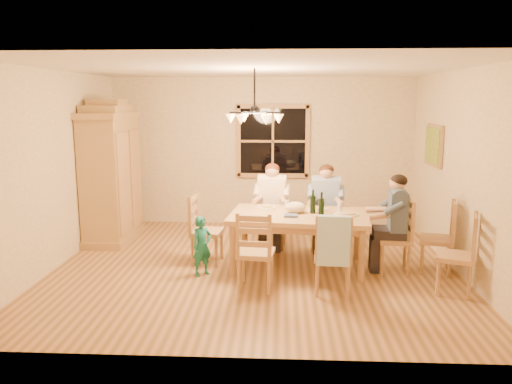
# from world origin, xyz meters

# --- Properties ---
(floor) EXTENTS (5.50, 5.50, 0.00)m
(floor) POSITION_xyz_m (0.00, 0.00, 0.00)
(floor) COLOR brown
(floor) RESTS_ON ground
(ceiling) EXTENTS (5.50, 5.00, 0.02)m
(ceiling) POSITION_xyz_m (0.00, 0.00, 2.70)
(ceiling) COLOR white
(ceiling) RESTS_ON wall_back
(wall_back) EXTENTS (5.50, 0.02, 2.70)m
(wall_back) POSITION_xyz_m (0.00, 2.50, 1.35)
(wall_back) COLOR #C4AF8B
(wall_back) RESTS_ON floor
(wall_left) EXTENTS (0.02, 5.00, 2.70)m
(wall_left) POSITION_xyz_m (-2.75, 0.00, 1.35)
(wall_left) COLOR #C4AF8B
(wall_left) RESTS_ON floor
(wall_right) EXTENTS (0.02, 5.00, 2.70)m
(wall_right) POSITION_xyz_m (2.75, 0.00, 1.35)
(wall_right) COLOR #C4AF8B
(wall_right) RESTS_ON floor
(window) EXTENTS (1.30, 0.06, 1.30)m
(window) POSITION_xyz_m (0.20, 2.47, 1.55)
(window) COLOR black
(window) RESTS_ON wall_back
(painting) EXTENTS (0.06, 0.78, 0.64)m
(painting) POSITION_xyz_m (2.71, 1.20, 1.60)
(painting) COLOR #A68148
(painting) RESTS_ON wall_right
(chandelier) EXTENTS (0.77, 0.68, 0.71)m
(chandelier) POSITION_xyz_m (-0.00, 0.00, 2.08)
(chandelier) COLOR black
(chandelier) RESTS_ON ceiling
(armoire) EXTENTS (0.66, 1.40, 2.30)m
(armoire) POSITION_xyz_m (-2.42, 1.31, 1.06)
(armoire) COLOR #A68148
(armoire) RESTS_ON floor
(dining_table) EXTENTS (1.96, 1.31, 0.76)m
(dining_table) POSITION_xyz_m (0.60, 0.03, 0.66)
(dining_table) COLOR #B48050
(dining_table) RESTS_ON floor
(chair_far_left) EXTENTS (0.48, 0.46, 0.99)m
(chair_far_left) POSITION_xyz_m (0.22, 0.95, 0.30)
(chair_far_left) COLOR #AB844B
(chair_far_left) RESTS_ON floor
(chair_far_right) EXTENTS (0.48, 0.46, 0.99)m
(chair_far_right) POSITION_xyz_m (1.05, 0.88, 0.30)
(chair_far_right) COLOR #AB844B
(chair_far_right) RESTS_ON floor
(chair_near_left) EXTENTS (0.48, 0.46, 0.99)m
(chair_near_left) POSITION_xyz_m (0.06, -0.80, 0.30)
(chair_near_left) COLOR #AB844B
(chair_near_left) RESTS_ON floor
(chair_near_right) EXTENTS (0.48, 0.46, 0.99)m
(chair_near_right) POSITION_xyz_m (0.99, -0.89, 0.30)
(chair_near_right) COLOR #AB844B
(chair_near_right) RESTS_ON floor
(chair_end_left) EXTENTS (0.46, 0.48, 0.99)m
(chair_end_left) POSITION_xyz_m (-0.69, 0.15, 0.30)
(chair_end_left) COLOR #AB844B
(chair_end_left) RESTS_ON floor
(chair_end_right) EXTENTS (0.46, 0.48, 0.99)m
(chair_end_right) POSITION_xyz_m (1.89, -0.09, 0.30)
(chair_end_right) COLOR #AB844B
(chair_end_right) RESTS_ON floor
(adult_woman) EXTENTS (0.42, 0.45, 0.87)m
(adult_woman) POSITION_xyz_m (0.22, 0.95, 0.84)
(adult_woman) COLOR beige
(adult_woman) RESTS_ON floor
(adult_plaid_man) EXTENTS (0.42, 0.45, 0.87)m
(adult_plaid_man) POSITION_xyz_m (1.05, 0.88, 0.84)
(adult_plaid_man) COLOR #385E9A
(adult_plaid_man) RESTS_ON floor
(adult_slate_man) EXTENTS (0.45, 0.42, 0.87)m
(adult_slate_man) POSITION_xyz_m (1.89, -0.09, 0.84)
(adult_slate_man) COLOR #42526B
(adult_slate_man) RESTS_ON floor
(towel) EXTENTS (0.39, 0.13, 0.58)m
(towel) POSITION_xyz_m (0.97, -1.08, 0.70)
(towel) COLOR #99BECF
(towel) RESTS_ON chair_near_right
(wine_bottle_a) EXTENTS (0.08, 0.08, 0.33)m
(wine_bottle_a) POSITION_xyz_m (0.80, 0.07, 0.93)
(wine_bottle_a) COLOR black
(wine_bottle_a) RESTS_ON dining_table
(wine_bottle_b) EXTENTS (0.08, 0.08, 0.33)m
(wine_bottle_b) POSITION_xyz_m (0.90, -0.10, 0.93)
(wine_bottle_b) COLOR black
(wine_bottle_b) RESTS_ON dining_table
(plate_woman) EXTENTS (0.26, 0.26, 0.02)m
(plate_woman) POSITION_xyz_m (0.16, 0.38, 0.77)
(plate_woman) COLOR white
(plate_woman) RESTS_ON dining_table
(plate_plaid) EXTENTS (0.26, 0.26, 0.02)m
(plate_plaid) POSITION_xyz_m (0.88, 0.27, 0.77)
(plate_plaid) COLOR white
(plate_plaid) RESTS_ON dining_table
(plate_slate) EXTENTS (0.26, 0.26, 0.02)m
(plate_slate) POSITION_xyz_m (1.28, -0.01, 0.77)
(plate_slate) COLOR white
(plate_slate) RESTS_ON dining_table
(wine_glass_a) EXTENTS (0.06, 0.06, 0.14)m
(wine_glass_a) POSITION_xyz_m (0.44, 0.26, 0.83)
(wine_glass_a) COLOR silver
(wine_glass_a) RESTS_ON dining_table
(wine_glass_b) EXTENTS (0.06, 0.06, 0.14)m
(wine_glass_b) POSITION_xyz_m (1.18, 0.17, 0.83)
(wine_glass_b) COLOR silver
(wine_glass_b) RESTS_ON dining_table
(cap) EXTENTS (0.20, 0.20, 0.11)m
(cap) POSITION_xyz_m (1.14, -0.31, 0.82)
(cap) COLOR tan
(cap) RESTS_ON dining_table
(napkin) EXTENTS (0.19, 0.16, 0.03)m
(napkin) POSITION_xyz_m (0.49, -0.15, 0.78)
(napkin) COLOR #465680
(napkin) RESTS_ON dining_table
(cloth_bundle) EXTENTS (0.28, 0.22, 0.15)m
(cloth_bundle) POSITION_xyz_m (0.56, 0.09, 0.84)
(cloth_bundle) COLOR beige
(cloth_bundle) RESTS_ON dining_table
(child) EXTENTS (0.34, 0.34, 0.80)m
(child) POSITION_xyz_m (-0.68, -0.36, 0.40)
(child) COLOR #197366
(child) RESTS_ON floor
(chair_spare_front) EXTENTS (0.55, 0.56, 0.99)m
(chair_spare_front) POSITION_xyz_m (2.45, -0.82, 0.30)
(chair_spare_front) COLOR #AB844B
(chair_spare_front) RESTS_ON floor
(chair_spare_back) EXTENTS (0.52, 0.54, 0.99)m
(chair_spare_back) POSITION_xyz_m (2.45, -0.08, 0.30)
(chair_spare_back) COLOR #AB844B
(chair_spare_back) RESTS_ON floor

